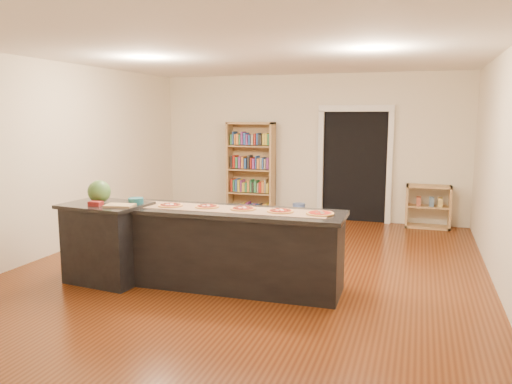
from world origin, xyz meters
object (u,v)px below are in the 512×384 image
(kitchen_island, at_px, (224,248))
(side_counter, at_px, (107,242))
(bookshelf, at_px, (251,170))
(waste_bin, at_px, (299,212))
(watermelon, at_px, (99,192))
(low_shelf, at_px, (428,207))

(kitchen_island, height_order, side_counter, side_counter)
(bookshelf, xyz_separation_m, waste_bin, (1.04, -0.20, -0.77))
(watermelon, bearing_deg, side_counter, -15.09)
(side_counter, distance_m, watermelon, 0.62)
(kitchen_island, bearing_deg, side_counter, -171.02)
(kitchen_island, xyz_separation_m, waste_bin, (-0.01, 3.86, -0.30))
(side_counter, height_order, low_shelf, side_counter)
(watermelon, bearing_deg, low_shelf, 48.08)
(side_counter, relative_size, watermelon, 3.56)
(kitchen_island, height_order, watermelon, watermelon)
(side_counter, xyz_separation_m, watermelon, (-0.09, 0.02, 0.62))
(bookshelf, height_order, watermelon, bookshelf)
(waste_bin, distance_m, watermelon, 4.47)
(side_counter, distance_m, bookshelf, 4.37)
(low_shelf, relative_size, waste_bin, 2.23)
(low_shelf, height_order, waste_bin, low_shelf)
(kitchen_island, xyz_separation_m, watermelon, (-1.53, -0.24, 0.63))
(low_shelf, bearing_deg, watermelon, -131.92)
(bookshelf, relative_size, waste_bin, 5.39)
(waste_bin, bearing_deg, side_counter, -109.09)
(bookshelf, bearing_deg, kitchen_island, -75.53)
(kitchen_island, xyz_separation_m, bookshelf, (-1.05, 4.06, 0.47))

